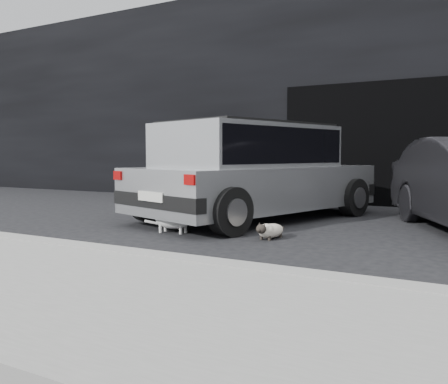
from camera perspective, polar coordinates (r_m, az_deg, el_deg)
The scene contains 8 objects.
ground at distance 7.02m, azimuth 3.45°, elevation -4.34°, with size 80.00×80.00×0.00m, color black.
building_facade at distance 12.51m, azimuth 19.86°, elevation 10.78°, with size 34.00×4.00×5.00m, color black.
garage_opening at distance 10.45m, azimuth 17.98°, elevation 5.51°, with size 4.00×0.10×2.60m, color black.
curb at distance 4.29m, azimuth 0.70°, elevation -9.26°, with size 18.00×0.25×0.12m, color gray.
sidewalk at distance 3.32m, azimuth -9.34°, elevation -13.57°, with size 18.00×2.20×0.11m, color gray.
silver_hatchback at distance 7.89m, azimuth 3.46°, elevation 2.99°, with size 3.16×4.71×1.59m.
cat_siamese at distance 6.11m, azimuth 5.48°, elevation -4.65°, with size 0.30×0.70×0.24m.
cat_white at distance 6.58m, azimuth -5.89°, elevation -3.34°, with size 0.80×0.31×0.38m.
Camera 1 is at (2.95, -6.28, 1.08)m, focal length 38.00 mm.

